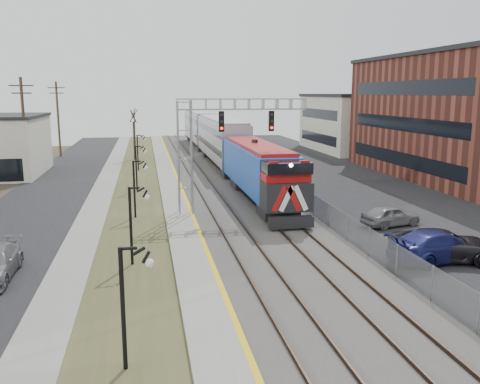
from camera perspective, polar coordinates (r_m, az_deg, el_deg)
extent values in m
cube|color=black|center=(43.54, -21.43, -0.96)|extent=(7.00, 120.00, 0.04)
cube|color=gray|center=(42.90, -15.53, -0.74)|extent=(2.00, 120.00, 0.08)
cube|color=#3E4524|center=(42.74, -11.52, -0.61)|extent=(4.00, 120.00, 0.06)
cube|color=gray|center=(42.77, -7.51, -0.35)|extent=(2.00, 120.00, 0.24)
cube|color=#595651|center=(43.31, -0.89, -0.14)|extent=(8.00, 120.00, 0.20)
cube|color=black|center=(46.83, 13.74, 0.29)|extent=(16.00, 120.00, 0.04)
cube|color=gold|center=(42.80, -6.33, -0.15)|extent=(0.24, 120.00, 0.01)
cube|color=#2D2119|center=(42.91, -4.51, -0.04)|extent=(0.08, 120.00, 0.15)
cube|color=#2D2119|center=(43.09, -2.53, 0.03)|extent=(0.08, 120.00, 0.15)
cube|color=#2D2119|center=(43.41, 0.09, 0.12)|extent=(0.08, 120.00, 0.15)
cube|color=#2D2119|center=(43.71, 2.02, 0.19)|extent=(0.08, 120.00, 0.15)
cube|color=#1546B0|center=(39.29, 2.25, 2.22)|extent=(3.00, 17.00, 4.25)
cube|color=black|center=(31.39, 5.76, -3.40)|extent=(2.80, 0.50, 0.70)
cube|color=#A0A3AA|center=(59.05, -2.14, 5.70)|extent=(3.00, 22.00, 5.33)
cube|color=#A0A3AA|center=(81.60, -4.52, 7.15)|extent=(3.00, 22.00, 5.33)
cube|color=gray|center=(35.27, -6.21, 3.65)|extent=(1.00, 1.00, 8.00)
cube|color=gray|center=(35.52, 0.20, 9.83)|extent=(9.00, 0.80, 0.80)
cube|color=black|center=(34.87, -2.10, 7.91)|extent=(0.35, 0.25, 1.40)
cube|color=black|center=(35.56, 3.54, 7.96)|extent=(0.35, 0.25, 1.40)
cylinder|color=black|center=(16.26, -13.00, -12.82)|extent=(0.14, 0.14, 4.00)
cylinder|color=black|center=(25.73, -12.16, -3.84)|extent=(0.14, 0.14, 4.00)
cylinder|color=black|center=(35.49, -11.78, 0.26)|extent=(0.14, 0.14, 4.00)
cylinder|color=black|center=(45.36, -11.57, 2.58)|extent=(0.14, 0.14, 4.00)
cylinder|color=black|center=(57.26, -11.41, 4.31)|extent=(0.14, 0.14, 4.00)
cylinder|color=#4C3823|center=(53.22, -23.03, 6.40)|extent=(0.28, 0.28, 10.00)
cylinder|color=#4C3823|center=(72.86, -19.73, 7.65)|extent=(0.28, 0.28, 10.00)
cube|color=gray|center=(44.07, 4.50, 0.95)|extent=(0.04, 120.00, 1.60)
cube|color=brown|center=(57.48, 24.87, 7.54)|extent=(16.00, 26.00, 12.00)
cube|color=beige|center=(79.29, 14.26, 7.46)|extent=(16.00, 18.00, 8.00)
cylinder|color=#382D23|center=(67.17, -11.76, 5.65)|extent=(0.30, 0.30, 4.90)
imported|color=black|center=(28.31, 21.95, -5.63)|extent=(6.07, 4.28, 1.54)
imported|color=navy|center=(27.98, 21.31, -5.71)|extent=(5.88, 3.45, 1.60)
imported|color=gray|center=(34.25, 16.55, -2.62)|extent=(4.27, 2.56, 1.36)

